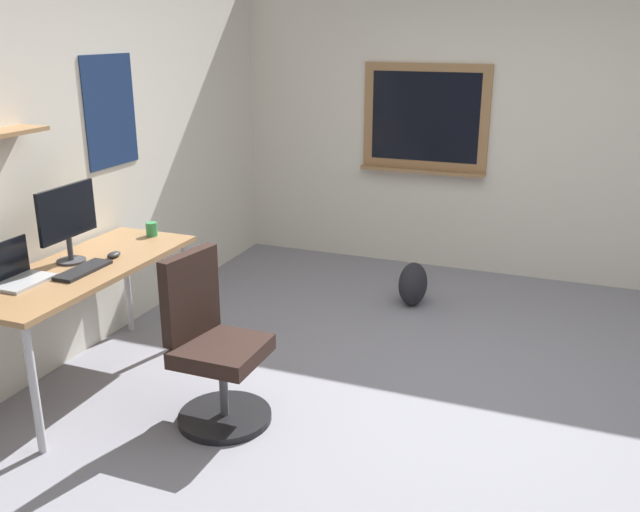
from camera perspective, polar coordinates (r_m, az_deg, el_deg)
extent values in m
plane|color=gray|center=(4.18, 10.04, -11.83)|extent=(5.20, 5.20, 0.00)
cube|color=silver|center=(4.78, -19.34, 7.92)|extent=(5.00, 0.10, 2.60)
cube|color=navy|center=(4.93, -16.96, 11.39)|extent=(0.52, 0.01, 0.74)
cube|color=silver|center=(6.10, 15.53, 10.35)|extent=(0.10, 5.00, 2.60)
cube|color=#997047|center=(6.15, 8.71, 11.32)|extent=(0.04, 1.10, 0.90)
cube|color=black|center=(6.13, 8.68, 11.31)|extent=(0.01, 0.94, 0.76)
cube|color=#997047|center=(6.18, 8.41, 7.00)|extent=(0.12, 1.10, 0.03)
cube|color=#997047|center=(4.28, -19.10, -0.99)|extent=(1.55, 0.61, 0.03)
cylinder|color=#B7B7BC|center=(3.79, -22.58, -10.17)|extent=(0.04, 0.04, 0.72)
cylinder|color=#B7B7BC|center=(4.81, -10.95, -2.98)|extent=(0.04, 0.04, 0.72)
cylinder|color=#B7B7BC|center=(5.07, -15.66, -2.18)|extent=(0.04, 0.04, 0.72)
cylinder|color=black|center=(3.98, -7.87, -13.04)|extent=(0.52, 0.52, 0.04)
cylinder|color=#4C4C51|center=(3.89, -7.99, -10.64)|extent=(0.05, 0.05, 0.34)
cube|color=black|center=(3.79, -8.14, -7.80)|extent=(0.44, 0.44, 0.09)
cube|color=black|center=(3.79, -10.68, -3.19)|extent=(0.41, 0.14, 0.48)
cube|color=#ADAFB5|center=(4.11, -23.37, -1.96)|extent=(0.31, 0.21, 0.02)
cube|color=black|center=(4.14, -24.55, -0.29)|extent=(0.31, 0.01, 0.21)
cylinder|color=#38383D|center=(4.37, -19.88, -0.37)|extent=(0.17, 0.17, 0.01)
cylinder|color=#38383D|center=(4.35, -19.99, 0.59)|extent=(0.03, 0.03, 0.14)
cube|color=black|center=(4.28, -20.22, 3.44)|extent=(0.46, 0.02, 0.31)
cube|color=black|center=(4.17, -19.01, -1.11)|extent=(0.37, 0.13, 0.02)
ellipsoid|color=#262628|center=(4.37, -16.70, 0.11)|extent=(0.10, 0.06, 0.03)
cylinder|color=#338C4C|center=(4.75, -13.76, 2.18)|extent=(0.08, 0.08, 0.09)
ellipsoid|color=#232328|center=(5.46, 7.70, -2.30)|extent=(0.32, 0.22, 0.34)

